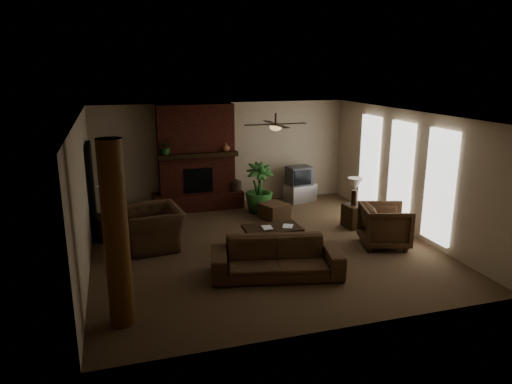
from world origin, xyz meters
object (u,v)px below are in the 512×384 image
object	(u,v)px
armchair_left	(153,221)
side_table_left	(108,227)
sofa	(277,252)
armchair_right	(385,224)
side_table_right	(355,216)
coffee_table	(272,230)
ottoman	(274,211)
tv_stand	(300,193)
lamp_right	(355,186)
lamp_left	(105,195)
log_column	(116,235)
floor_plant	(259,199)
floor_vase	(235,191)

from	to	relation	value
armchair_left	side_table_left	xyz separation A→B (m)	(-0.94, 0.76, -0.30)
sofa	armchair_right	bearing A→B (deg)	27.67
armchair_right	side_table_right	distance (m)	1.30
side_table_left	side_table_right	world-z (taller)	same
coffee_table	ottoman	xyz separation A→B (m)	(0.65, 1.76, -0.17)
sofa	tv_stand	xyz separation A→B (m)	(2.29, 4.50, -0.22)
armchair_right	lamp_right	world-z (taller)	lamp_right
lamp_left	sofa	bearing A→B (deg)	-44.81
armchair_left	armchair_right	world-z (taller)	armchair_left
armchair_left	coffee_table	size ratio (longest dim) A/B	1.09
log_column	side_table_right	distance (m)	6.32
side_table_left	side_table_right	distance (m)	5.75
tv_stand	coffee_table	bearing A→B (deg)	-137.97
lamp_right	ottoman	bearing A→B (deg)	145.56
coffee_table	ottoman	bearing A→B (deg)	69.65
armchair_left	lamp_left	size ratio (longest dim) A/B	2.01
sofa	lamp_left	bearing A→B (deg)	147.50
floor_plant	side_table_left	xyz separation A→B (m)	(-3.83, -0.92, -0.09)
side_table_right	armchair_left	bearing A→B (deg)	178.51
floor_vase	floor_plant	world-z (taller)	floor_vase
log_column	coffee_table	xyz separation A→B (m)	(3.17, 2.33, -1.03)
log_column	side_table_right	bearing A→B (deg)	28.21
ottoman	side_table_right	xyz separation A→B (m)	(1.66, -1.16, 0.08)
floor_plant	side_table_left	size ratio (longest dim) A/B	2.40
coffee_table	tv_stand	bearing A→B (deg)	58.46
side_table_left	armchair_left	bearing A→B (deg)	-38.95
coffee_table	tv_stand	distance (m)	3.62
log_column	armchair_right	size ratio (longest dim) A/B	2.82
sofa	ottoman	bearing A→B (deg)	83.98
coffee_table	side_table_left	bearing A→B (deg)	156.13
coffee_table	ottoman	size ratio (longest dim) A/B	2.00
log_column	sofa	size ratio (longest dim) A/B	1.18
side_table_right	coffee_table	bearing A→B (deg)	-165.26
coffee_table	tv_stand	size ratio (longest dim) A/B	1.41
floor_vase	lamp_left	xyz separation A→B (m)	(-3.36, -1.61, 0.57)
armchair_left	floor_plant	size ratio (longest dim) A/B	0.99
lamp_left	side_table_right	distance (m)	5.80
lamp_left	lamp_right	bearing A→B (deg)	-8.83
ottoman	armchair_left	bearing A→B (deg)	-161.47
side_table_left	coffee_table	bearing A→B (deg)	-23.87
armchair_right	log_column	bearing A→B (deg)	123.73
armchair_right	lamp_left	bearing A→B (deg)	85.73
floor_vase	side_table_right	size ratio (longest dim) A/B	1.40
sofa	side_table_left	size ratio (longest dim) A/B	4.33
side_table_right	lamp_right	bearing A→B (deg)	125.36
log_column	armchair_left	bearing A→B (deg)	76.40
floor_vase	tv_stand	bearing A→B (deg)	-1.56
lamp_right	tv_stand	bearing A→B (deg)	99.08
lamp_left	side_table_right	world-z (taller)	lamp_left
coffee_table	ottoman	distance (m)	1.89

